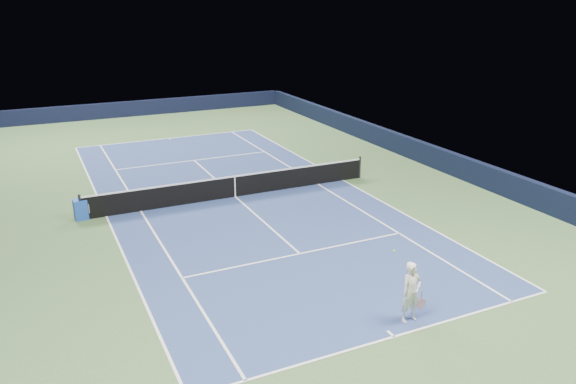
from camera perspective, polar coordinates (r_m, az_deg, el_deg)
name	(u,v)px	position (r m, az deg, el deg)	size (l,w,h in m)	color
ground	(235,197)	(24.77, -5.38, -0.49)	(40.00, 40.00, 0.00)	#3D5D33
wall_far	(142,108)	(43.23, -14.59, 8.27)	(22.00, 0.35, 1.10)	black
wall_right	(433,156)	(29.84, 14.52, 3.52)	(0.35, 40.00, 1.10)	black
court_surface	(235,197)	(24.77, -5.38, -0.48)	(10.97, 23.77, 0.01)	navy
baseline_far	(169,138)	(35.74, -11.99, 5.37)	(10.97, 0.08, 0.00)	white
baseline_near	(394,337)	(15.23, 10.73, -14.24)	(10.97, 0.08, 0.00)	white
sideline_doubles_right	(343,180)	(27.00, 5.61, 1.21)	(0.08, 23.77, 0.00)	white
sideline_doubles_left	(106,216)	(23.62, -17.98, -2.37)	(0.08, 23.77, 0.00)	white
sideline_singles_right	(318,184)	(26.35, 3.04, 0.82)	(0.08, 23.77, 0.00)	white
sideline_singles_left	(141,211)	(23.79, -14.72, -1.88)	(0.08, 23.77, 0.00)	white
service_line_far	(194,160)	(30.59, -9.52, 3.20)	(8.23, 0.08, 0.00)	white
service_line_near	(300,254)	(19.31, 1.22, -6.28)	(8.23, 0.08, 0.00)	white
center_service_line	(235,197)	(24.76, -5.38, -0.47)	(0.08, 12.80, 0.00)	white
center_mark_far	(170,139)	(35.59, -11.93, 5.31)	(0.08, 0.30, 0.00)	white
center_mark_near	(391,334)	(15.33, 10.39, -13.97)	(0.08, 0.30, 0.00)	white
tennis_net	(235,186)	(24.60, -5.42, 0.62)	(12.90, 0.10, 1.07)	black
sponsor_cube	(81,209)	(23.55, -20.31, -1.66)	(0.57, 0.49, 0.82)	blue
tennis_player	(411,292)	(15.57, 12.41, -9.91)	(0.80, 1.26, 1.72)	white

